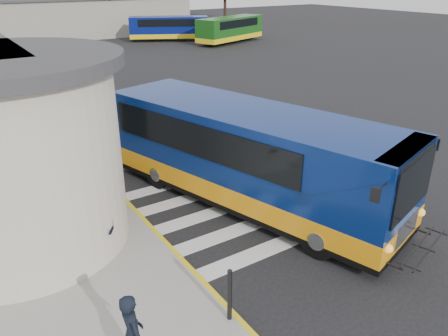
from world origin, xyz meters
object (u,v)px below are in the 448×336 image
pedestrian_b (103,230)px  far_bus_b (230,28)px  pedestrian_a (133,334)px  far_bus_a (169,27)px  transit_bus (249,159)px  bollard (230,295)px

pedestrian_b → far_bus_b: bearing=128.1°
pedestrian_a → far_bus_a: bearing=-27.3°
pedestrian_a → transit_bus: bearing=-52.3°
transit_bus → pedestrian_a: (-5.56, -4.24, -0.45)m
pedestrian_b → far_bus_b: 38.04m
pedestrian_b → far_bus_b: (23.82, 29.65, 0.52)m
pedestrian_b → far_bus_b: size_ratio=0.17×
pedestrian_b → pedestrian_a: bearing=-24.6°
bollard → far_bus_a: 41.96m
bollard → far_bus_b: bearing=55.9°
bollard → far_bus_b: 40.04m
pedestrian_b → far_bus_b: far_bus_b is taller
pedestrian_b → far_bus_a: far_bus_a is taller
pedestrian_a → far_bus_b: bearing=-36.1°
pedestrian_b → bollard: size_ratio=1.25×
bollard → far_bus_a: size_ratio=0.14×
transit_bus → bollard: (-3.48, -4.11, -0.67)m
pedestrian_a → bollard: (2.09, 0.13, -0.22)m
far_bus_b → bollard: bearing=126.1°
transit_bus → pedestrian_b: bearing=171.7°
transit_bus → far_bus_b: 34.68m
transit_bus → far_bus_b: size_ratio=1.23×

